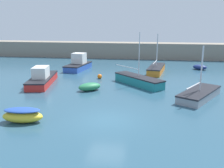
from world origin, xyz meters
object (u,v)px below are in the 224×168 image
object	(u,v)px
dinghy_near_pier	(200,67)
rowboat_with_red_cover	(22,115)
fishing_dinghy_green	(90,87)
cabin_cruiser_white	(42,78)
sailboat_tall_mast	(138,80)
sailboat_short_mast	(199,94)
sailboat_twin_hulled	(156,69)
motorboat_with_cabin	(78,64)
mooring_buoy_orange	(100,76)

from	to	relation	value
dinghy_near_pier	rowboat_with_red_cover	distance (m)	25.16
fishing_dinghy_green	cabin_cruiser_white	size ratio (longest dim) A/B	0.37
sailboat_tall_mast	dinghy_near_pier	size ratio (longest dim) A/B	2.53
sailboat_tall_mast	cabin_cruiser_white	distance (m)	9.93
sailboat_short_mast	sailboat_tall_mast	world-z (taller)	sailboat_tall_mast
dinghy_near_pier	sailboat_twin_hulled	size ratio (longest dim) A/B	0.36
sailboat_short_mast	sailboat_tall_mast	xyz separation A→B (m)	(-5.30, 3.88, 0.09)
sailboat_short_mast	dinghy_near_pier	bearing A→B (deg)	20.15
fishing_dinghy_green	dinghy_near_pier	xyz separation A→B (m)	(12.24, 12.35, -0.03)
cabin_cruiser_white	sailboat_twin_hulled	size ratio (longest dim) A/B	1.11
cabin_cruiser_white	dinghy_near_pier	size ratio (longest dim) A/B	3.11
fishing_dinghy_green	dinghy_near_pier	size ratio (longest dim) A/B	1.16
motorboat_with_cabin	cabin_cruiser_white	xyz separation A→B (m)	(-1.49, -8.32, -0.10)
fishing_dinghy_green	sailboat_tall_mast	bearing A→B (deg)	-4.21
motorboat_with_cabin	rowboat_with_red_cover	xyz separation A→B (m)	(1.40, -17.92, -0.27)
dinghy_near_pier	sailboat_twin_hulled	bearing A→B (deg)	51.97
cabin_cruiser_white	dinghy_near_pier	bearing A→B (deg)	-68.31
sailboat_short_mast	dinghy_near_pier	world-z (taller)	sailboat_short_mast
dinghy_near_pier	mooring_buoy_orange	size ratio (longest dim) A/B	4.00
mooring_buoy_orange	sailboat_tall_mast	bearing A→B (deg)	-26.02
sailboat_tall_mast	motorboat_with_cabin	bearing A→B (deg)	-175.08
fishing_dinghy_green	dinghy_near_pier	distance (m)	17.39
sailboat_short_mast	sailboat_twin_hulled	size ratio (longest dim) A/B	0.96
sailboat_short_mast	mooring_buoy_orange	world-z (taller)	sailboat_short_mast
cabin_cruiser_white	motorboat_with_cabin	bearing A→B (deg)	-19.87
rowboat_with_red_cover	fishing_dinghy_green	bearing A→B (deg)	-112.09
mooring_buoy_orange	dinghy_near_pier	bearing A→B (deg)	30.94
motorboat_with_cabin	sailboat_tall_mast	bearing A→B (deg)	57.96
fishing_dinghy_green	rowboat_with_red_cover	xyz separation A→B (m)	(-2.52, -8.03, 0.10)
sailboat_short_mast	mooring_buoy_orange	xyz separation A→B (m)	(-9.79, 6.07, -0.12)
sailboat_short_mast	rowboat_with_red_cover	size ratio (longest dim) A/B	2.08
motorboat_with_cabin	mooring_buoy_orange	size ratio (longest dim) A/B	10.03
motorboat_with_cabin	cabin_cruiser_white	world-z (taller)	motorboat_with_cabin
dinghy_near_pier	mooring_buoy_orange	bearing A→B (deg)	55.82
rowboat_with_red_cover	motorboat_with_cabin	bearing A→B (deg)	-90.25
sailboat_short_mast	fishing_dinghy_green	distance (m)	9.81
fishing_dinghy_green	motorboat_with_cabin	bearing A→B (deg)	75.21
sailboat_twin_hulled	mooring_buoy_orange	distance (m)	7.77
sailboat_short_mast	dinghy_near_pier	distance (m)	13.65
rowboat_with_red_cover	sailboat_twin_hulled	xyz separation A→B (m)	(8.91, 17.39, -0.01)
rowboat_with_red_cover	dinghy_near_pier	bearing A→B (deg)	-130.61
sailboat_short_mast	mooring_buoy_orange	size ratio (longest dim) A/B	10.77
cabin_cruiser_white	sailboat_twin_hulled	xyz separation A→B (m)	(11.79, 7.79, -0.17)
mooring_buoy_orange	motorboat_with_cabin	bearing A→B (deg)	128.36
sailboat_tall_mast	cabin_cruiser_white	world-z (taller)	sailboat_tall_mast
sailboat_short_mast	fishing_dinghy_green	bearing A→B (deg)	114.34
dinghy_near_pier	sailboat_short_mast	bearing A→B (deg)	104.37
sailboat_tall_mast	fishing_dinghy_green	size ratio (longest dim) A/B	2.18
sailboat_twin_hulled	mooring_buoy_orange	xyz separation A→B (m)	(-6.43, -4.37, -0.20)
cabin_cruiser_white	fishing_dinghy_green	bearing A→B (deg)	-115.93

